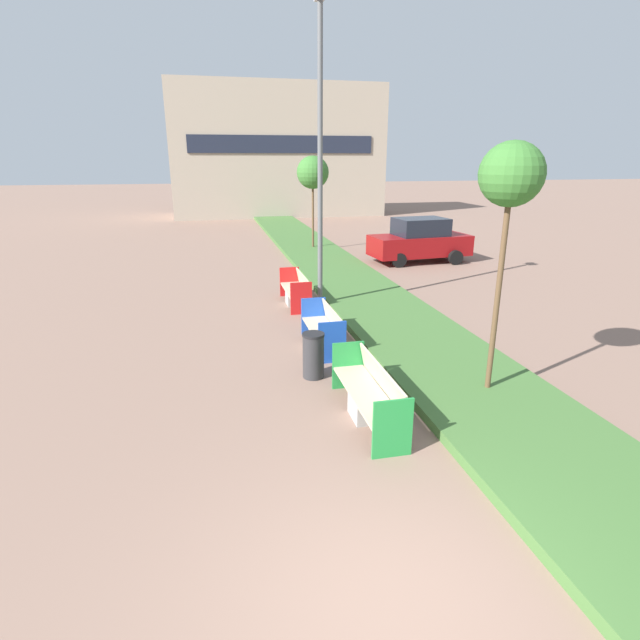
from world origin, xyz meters
The scene contains 11 objects.
ground_plane centered at (0.00, 0.00, 0.00)m, with size 180.00×180.00×0.00m, color #846656.
planter_grass_strip centered at (3.20, 12.00, 0.09)m, with size 2.80×120.00×0.18m.
building_backdrop centered at (4.00, 36.41, 4.72)m, with size 15.66×5.81×9.44m.
bench_green_frame centered at (0.94, 3.77, 0.38)m, with size 0.65×2.47×0.94m.
bench_blue_frame centered at (0.94, 7.22, 0.36)m, with size 0.65×2.00×0.94m.
bench_red_frame centered at (0.94, 10.92, 0.37)m, with size 0.65×2.12×0.94m.
litter_bin centered at (0.35, 5.61, 0.47)m, with size 0.45×0.45×0.94m.
street_lamp_post centered at (1.55, 10.34, 4.49)m, with size 0.24×0.44×8.20m.
sapling_tree_near centered at (3.36, 4.07, 3.95)m, with size 1.07×1.07×4.54m.
sapling_tree_far centered at (3.36, 20.00, 3.61)m, with size 1.49×1.49×4.38m.
parked_car_distant centered at (7.23, 16.25, 0.91)m, with size 4.33×2.11×1.86m.
Camera 1 is at (-1.56, -3.53, 4.26)m, focal length 28.00 mm.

